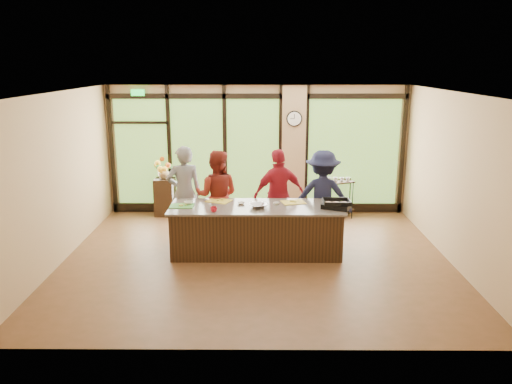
{
  "coord_description": "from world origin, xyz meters",
  "views": [
    {
      "loc": [
        0.05,
        -8.55,
        3.49
      ],
      "look_at": [
        -0.01,
        0.4,
        1.16
      ],
      "focal_mm": 35.0,
      "sensor_mm": 36.0,
      "label": 1
    }
  ],
  "objects_px": {
    "cook_left": "(184,193)",
    "roasting_pan": "(336,206)",
    "flower_stand": "(165,197)",
    "island_base": "(256,231)",
    "bar_cart": "(338,193)",
    "cook_right": "(322,196)"
  },
  "relations": [
    {
      "from": "island_base",
      "to": "roasting_pan",
      "type": "bearing_deg",
      "value": -4.74
    },
    {
      "from": "cook_left",
      "to": "roasting_pan",
      "type": "relative_size",
      "value": 3.95
    },
    {
      "from": "island_base",
      "to": "bar_cart",
      "type": "height_order",
      "value": "bar_cart"
    },
    {
      "from": "cook_right",
      "to": "flower_stand",
      "type": "relative_size",
      "value": 2.09
    },
    {
      "from": "cook_left",
      "to": "roasting_pan",
      "type": "xyz_separation_m",
      "value": [
        2.91,
        -0.92,
        0.01
      ]
    },
    {
      "from": "island_base",
      "to": "cook_right",
      "type": "relative_size",
      "value": 1.69
    },
    {
      "from": "bar_cart",
      "to": "island_base",
      "type": "bearing_deg",
      "value": -150.76
    },
    {
      "from": "bar_cart",
      "to": "flower_stand",
      "type": "bearing_deg",
      "value": 156.94
    },
    {
      "from": "cook_right",
      "to": "flower_stand",
      "type": "xyz_separation_m",
      "value": [
        -3.47,
        1.67,
        -0.48
      ]
    },
    {
      "from": "cook_left",
      "to": "roasting_pan",
      "type": "bearing_deg",
      "value": 147.47
    },
    {
      "from": "cook_left",
      "to": "flower_stand",
      "type": "bearing_deg",
      "value": -81.11
    },
    {
      "from": "cook_left",
      "to": "roasting_pan",
      "type": "height_order",
      "value": "cook_left"
    },
    {
      "from": "island_base",
      "to": "flower_stand",
      "type": "height_order",
      "value": "island_base"
    },
    {
      "from": "island_base",
      "to": "flower_stand",
      "type": "xyz_separation_m",
      "value": [
        -2.16,
        2.41,
        -0.0
      ]
    },
    {
      "from": "roasting_pan",
      "to": "bar_cart",
      "type": "bearing_deg",
      "value": 103.4
    },
    {
      "from": "cook_right",
      "to": "roasting_pan",
      "type": "distance_m",
      "value": 0.87
    },
    {
      "from": "island_base",
      "to": "bar_cart",
      "type": "distance_m",
      "value": 2.98
    },
    {
      "from": "roasting_pan",
      "to": "island_base",
      "type": "bearing_deg",
      "value": -161.7
    },
    {
      "from": "roasting_pan",
      "to": "bar_cart",
      "type": "distance_m",
      "value": 2.51
    },
    {
      "from": "cook_right",
      "to": "cook_left",
      "type": "bearing_deg",
      "value": 5.34
    },
    {
      "from": "cook_left",
      "to": "flower_stand",
      "type": "xyz_separation_m",
      "value": [
        -0.71,
        1.6,
        -0.52
      ]
    },
    {
      "from": "cook_right",
      "to": "roasting_pan",
      "type": "xyz_separation_m",
      "value": [
        0.15,
        -0.86,
        0.05
      ]
    }
  ]
}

